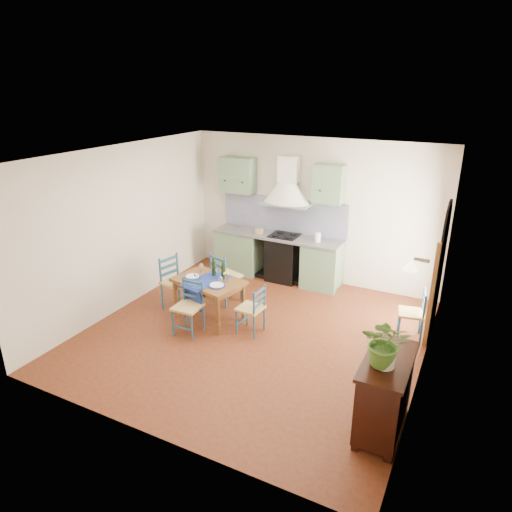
{
  "coord_description": "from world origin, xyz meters",
  "views": [
    {
      "loc": [
        2.88,
        -5.62,
        3.74
      ],
      "look_at": [
        -0.12,
        0.3,
        1.2
      ],
      "focal_mm": 32.0,
      "sensor_mm": 36.0,
      "label": 1
    }
  ],
  "objects_px": {
    "sideboard": "(384,392)",
    "potted_plant": "(386,343)",
    "chair_near": "(189,307)",
    "dining_table": "(209,284)"
  },
  "relations": [
    {
      "from": "sideboard",
      "to": "potted_plant",
      "type": "bearing_deg",
      "value": -100.79
    },
    {
      "from": "potted_plant",
      "to": "chair_near",
      "type": "bearing_deg",
      "value": 163.38
    },
    {
      "from": "chair_near",
      "to": "sideboard",
      "type": "bearing_deg",
      "value": -14.31
    },
    {
      "from": "chair_near",
      "to": "potted_plant",
      "type": "height_order",
      "value": "potted_plant"
    },
    {
      "from": "dining_table",
      "to": "chair_near",
      "type": "relative_size",
      "value": 1.42
    },
    {
      "from": "sideboard",
      "to": "dining_table",
      "type": "bearing_deg",
      "value": 156.96
    },
    {
      "from": "dining_table",
      "to": "potted_plant",
      "type": "height_order",
      "value": "potted_plant"
    },
    {
      "from": "dining_table",
      "to": "sideboard",
      "type": "relative_size",
      "value": 1.18
    },
    {
      "from": "sideboard",
      "to": "potted_plant",
      "type": "distance_m",
      "value": 0.71
    },
    {
      "from": "potted_plant",
      "to": "sideboard",
      "type": "bearing_deg",
      "value": 79.21
    }
  ]
}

